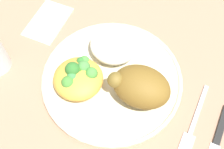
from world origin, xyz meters
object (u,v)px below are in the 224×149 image
object	(u,v)px
napkin	(48,21)
rice_pile	(114,44)
roasted_chicken	(140,86)
fork	(195,121)
knife	(216,143)
mac_cheese_with_broccoli	(78,77)
plate	(112,79)

from	to	relation	value
napkin	rice_pile	bearing A→B (deg)	172.50
roasted_chicken	fork	distance (m)	0.12
fork	rice_pile	bearing A→B (deg)	-22.32
roasted_chicken	knife	world-z (taller)	roasted_chicken
napkin	knife	bearing A→B (deg)	162.66
roasted_chicken	napkin	bearing A→B (deg)	-21.14
roasted_chicken	knife	size ratio (longest dim) A/B	0.59
rice_pile	knife	distance (m)	0.26
mac_cheese_with_broccoli	napkin	xyz separation A→B (m)	(0.14, -0.12, -0.03)
plate	rice_pile	bearing A→B (deg)	-70.91
mac_cheese_with_broccoli	knife	distance (m)	0.27
knife	napkin	size ratio (longest dim) A/B	1.69
mac_cheese_with_broccoli	rice_pile	bearing A→B (deg)	-109.06
rice_pile	fork	world-z (taller)	rice_pile
roasted_chicken	knife	xyz separation A→B (m)	(-0.16, 0.03, -0.04)
plate	fork	size ratio (longest dim) A/B	1.93
rice_pile	knife	size ratio (longest dim) A/B	0.51
rice_pile	mac_cheese_with_broccoli	bearing A→B (deg)	70.94
fork	knife	xyz separation A→B (m)	(-0.05, 0.03, 0.00)
knife	plate	bearing A→B (deg)	-11.60
mac_cheese_with_broccoli	fork	world-z (taller)	mac_cheese_with_broccoli
plate	roasted_chicken	size ratio (longest dim) A/B	2.45
fork	roasted_chicken	bearing A→B (deg)	-2.18
rice_pile	knife	world-z (taller)	rice_pile
mac_cheese_with_broccoli	fork	size ratio (longest dim) A/B	0.66
plate	mac_cheese_with_broccoli	size ratio (longest dim) A/B	2.92
roasted_chicken	napkin	xyz separation A→B (m)	(0.25, -0.10, -0.05)
rice_pile	knife	bearing A→B (deg)	156.20
plate	napkin	world-z (taller)	plate
plate	roasted_chicken	world-z (taller)	roasted_chicken
plate	knife	world-z (taller)	plate
knife	mac_cheese_with_broccoli	bearing A→B (deg)	-2.23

